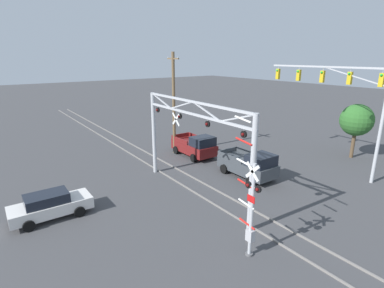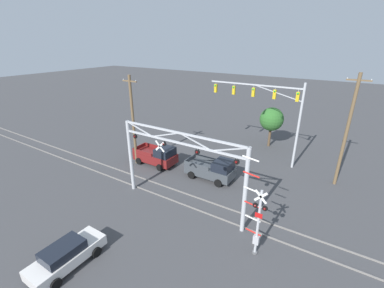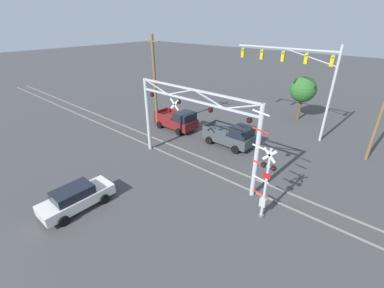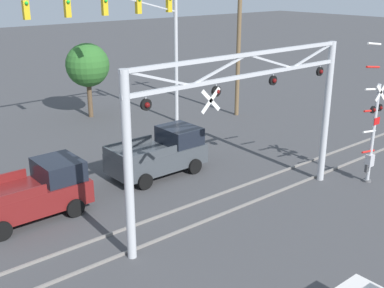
% 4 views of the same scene
% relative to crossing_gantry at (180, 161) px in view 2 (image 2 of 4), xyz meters
% --- Properties ---
extents(rail_track_near, '(80.00, 0.08, 0.10)m').
position_rel_crossing_gantry_xyz_m(rail_track_near, '(0.01, 0.28, -4.00)').
color(rail_track_near, gray).
rests_on(rail_track_near, ground_plane).
extents(rail_track_far, '(80.00, 0.08, 0.10)m').
position_rel_crossing_gantry_xyz_m(rail_track_far, '(0.01, 1.72, -4.00)').
color(rail_track_far, gray).
rests_on(rail_track_far, ground_plane).
extents(crossing_gantry, '(10.67, 0.31, 6.36)m').
position_rel_crossing_gantry_xyz_m(crossing_gantry, '(0.00, 0.00, 0.00)').
color(crossing_gantry, '#B7BABF').
rests_on(crossing_gantry, ground_plane).
extents(crossing_signal_mast, '(1.75, 0.35, 6.46)m').
position_rel_crossing_gantry_xyz_m(crossing_signal_mast, '(6.58, -1.54, -1.70)').
color(crossing_signal_mast, '#B7BABF').
rests_on(crossing_signal_mast, ground_plane).
extents(traffic_signal_span, '(9.91, 0.39, 8.78)m').
position_rel_crossing_gantry_xyz_m(traffic_signal_span, '(3.38, 11.95, 2.15)').
color(traffic_signal_span, '#B7BABF').
rests_on(traffic_signal_span, ground_plane).
extents(pickup_truck_lead, '(4.64, 2.36, 2.10)m').
position_rel_crossing_gantry_xyz_m(pickup_truck_lead, '(-0.03, 5.37, -3.05)').
color(pickup_truck_lead, '#3D4247').
rests_on(pickup_truck_lead, ground_plane).
extents(pickup_truck_following, '(4.61, 2.36, 2.10)m').
position_rel_crossing_gantry_xyz_m(pickup_truck_following, '(-6.48, 4.96, -3.05)').
color(pickup_truck_following, maroon).
rests_on(pickup_truck_following, ground_plane).
extents(sedan_waiting, '(1.96, 4.39, 1.52)m').
position_rel_crossing_gantry_xyz_m(sedan_waiting, '(-2.41, -8.34, -3.27)').
color(sedan_waiting, silver).
rests_on(sedan_waiting, ground_plane).
extents(utility_pole_left, '(1.80, 0.28, 9.37)m').
position_rel_crossing_gantry_xyz_m(utility_pole_left, '(-8.60, 4.01, 0.79)').
color(utility_pole_left, brown).
rests_on(utility_pole_left, ground_plane).
extents(utility_pole_right, '(1.80, 0.28, 10.09)m').
position_rel_crossing_gantry_xyz_m(utility_pole_right, '(10.12, 10.55, 1.15)').
color(utility_pole_right, brown).
rests_on(utility_pole_right, ground_plane).
extents(background_tree_beyond_span, '(2.85, 2.85, 4.94)m').
position_rel_crossing_gantry_xyz_m(background_tree_beyond_span, '(2.15, 16.49, -0.56)').
color(background_tree_beyond_span, brown).
rests_on(background_tree_beyond_span, ground_plane).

